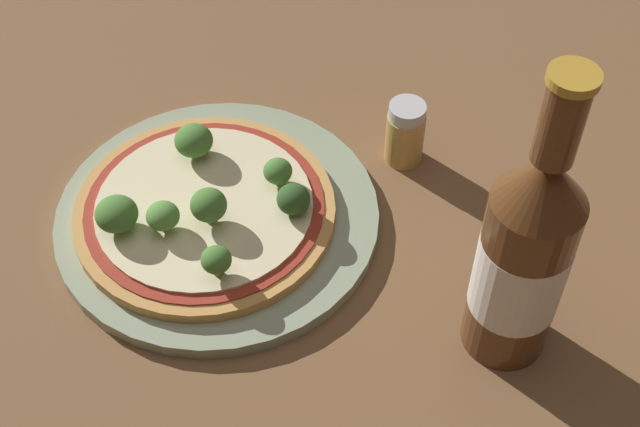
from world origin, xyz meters
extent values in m
plane|color=brown|center=(0.00, 0.00, 0.00)|extent=(3.00, 3.00, 0.00)
cylinder|color=#93A384|center=(0.00, 0.01, 0.01)|extent=(0.26, 0.26, 0.01)
cylinder|color=tan|center=(0.00, 0.00, 0.02)|extent=(0.21, 0.21, 0.01)
cylinder|color=maroon|center=(0.00, 0.00, 0.02)|extent=(0.19, 0.19, 0.00)
cylinder|color=beige|center=(0.00, 0.00, 0.02)|extent=(0.17, 0.17, 0.00)
cylinder|color=#7A9E5B|center=(0.02, 0.00, 0.03)|extent=(0.01, 0.01, 0.01)
ellipsoid|color=#477A33|center=(0.02, 0.00, 0.04)|extent=(0.03, 0.03, 0.03)
cylinder|color=#7A9E5B|center=(0.07, -0.01, 0.03)|extent=(0.01, 0.01, 0.01)
ellipsoid|color=#477A33|center=(0.07, -0.01, 0.04)|extent=(0.02, 0.02, 0.02)
cylinder|color=#7A9E5B|center=(0.00, 0.06, 0.03)|extent=(0.01, 0.01, 0.01)
ellipsoid|color=#477A33|center=(0.00, 0.06, 0.04)|extent=(0.02, 0.02, 0.02)
cylinder|color=#7A9E5B|center=(0.00, -0.07, 0.03)|extent=(0.01, 0.01, 0.01)
ellipsoid|color=#477A33|center=(0.00, -0.07, 0.04)|extent=(0.03, 0.03, 0.03)
cylinder|color=#7A9E5B|center=(0.01, -0.03, 0.03)|extent=(0.01, 0.01, 0.01)
ellipsoid|color=#568E3D|center=(0.01, -0.03, 0.04)|extent=(0.03, 0.03, 0.02)
cylinder|color=#7A9E5B|center=(-0.06, 0.01, 0.03)|extent=(0.01, 0.01, 0.01)
ellipsoid|color=#477A33|center=(-0.06, 0.01, 0.04)|extent=(0.03, 0.03, 0.03)
cylinder|color=#7A9E5B|center=(0.03, 0.06, 0.03)|extent=(0.01, 0.01, 0.01)
ellipsoid|color=#2D5123|center=(0.03, 0.06, 0.04)|extent=(0.03, 0.03, 0.02)
cylinder|color=#563319|center=(0.18, 0.17, 0.07)|extent=(0.06, 0.06, 0.15)
cylinder|color=silver|center=(0.18, 0.17, 0.08)|extent=(0.06, 0.06, 0.07)
cone|color=#563319|center=(0.18, 0.17, 0.17)|extent=(0.06, 0.06, 0.04)
cylinder|color=#563319|center=(0.18, 0.17, 0.21)|extent=(0.03, 0.03, 0.06)
cylinder|color=#B7892D|center=(0.18, 0.17, 0.25)|extent=(0.03, 0.03, 0.01)
cylinder|color=tan|center=(-0.01, 0.18, 0.02)|extent=(0.03, 0.03, 0.05)
cylinder|color=silver|center=(-0.01, 0.18, 0.05)|extent=(0.03, 0.03, 0.01)
camera|label=1|loc=(0.47, -0.08, 0.55)|focal=50.00mm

